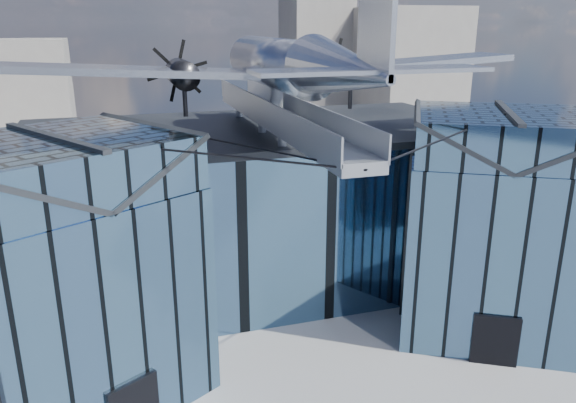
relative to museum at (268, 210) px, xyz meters
name	(u,v)px	position (x,y,z in m)	size (l,w,h in m)	color
ground_plane	(300,344)	(0.00, -5.82, -5.54)	(120.00, 120.00, 0.00)	gray
museum	(268,210)	(0.00, 0.00, 0.00)	(32.88, 24.50, 17.60)	#426587
bg_towers	(186,71)	(1.45, 44.67, 4.47)	(77.00, 24.50, 26.00)	gray
tree_side_e	(497,179)	(20.71, 6.21, -1.48)	(4.79, 4.79, 5.99)	black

